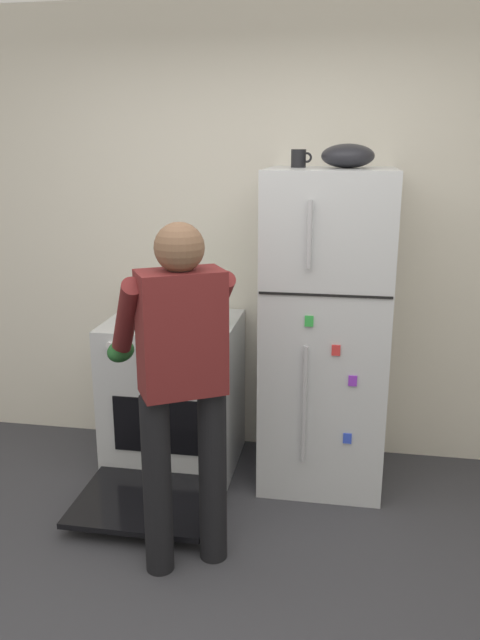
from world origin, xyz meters
TOP-DOWN VIEW (x-y plane):
  - kitchen_wall_back at (0.00, 1.95)m, footprint 6.00×0.10m
  - refrigerator at (0.41, 1.57)m, footprint 0.68×0.72m
  - stove_range at (-0.48, 1.55)m, footprint 0.76×1.22m
  - person_cook at (-0.19, 0.65)m, footprint 0.66×0.71m
  - red_pot at (-0.32, 1.52)m, footprint 0.36×0.26m
  - coffee_mug at (0.23, 1.62)m, footprint 0.11×0.08m
  - pepper_mill at (-0.78, 1.77)m, footprint 0.05×0.05m
  - mixing_bowl at (0.49, 1.57)m, footprint 0.28×0.28m

SIDE VIEW (x-z plane):
  - stove_range at x=-0.48m, z-range -0.01..0.90m
  - refrigerator at x=0.41m, z-range 0.00..1.78m
  - person_cook at x=-0.19m, z-range 0.16..1.75m
  - red_pot at x=-0.32m, z-range 0.91..1.02m
  - pepper_mill at x=-0.78m, z-range 0.91..1.10m
  - kitchen_wall_back at x=0.00m, z-range 0.00..2.70m
  - coffee_mug at x=0.23m, z-range 1.78..1.88m
  - mixing_bowl at x=0.49m, z-range 1.78..1.91m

